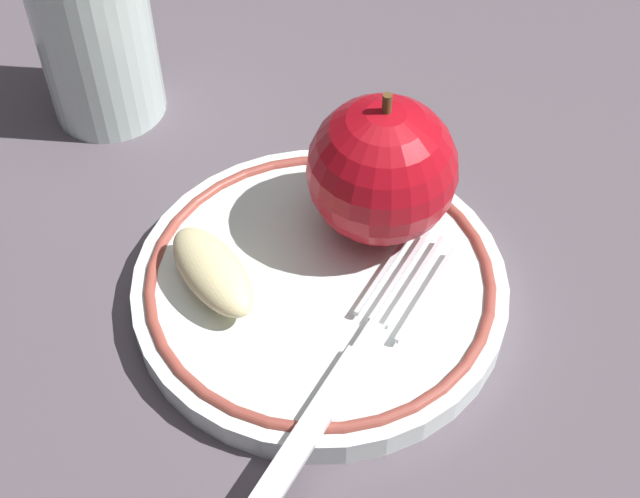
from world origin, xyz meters
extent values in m
plane|color=#564C55|center=(0.00, 0.00, 0.00)|extent=(2.00, 2.00, 0.00)
cylinder|color=white|center=(-0.01, -0.01, 0.01)|extent=(0.19, 0.19, 0.02)
torus|color=#984338|center=(-0.01, -0.01, 0.02)|extent=(0.18, 0.18, 0.01)
sphere|color=#B20D18|center=(0.04, -0.02, 0.06)|extent=(0.08, 0.08, 0.08)
cylinder|color=brown|center=(0.04, -0.02, 0.10)|extent=(0.00, 0.00, 0.01)
ellipsoid|color=beige|center=(-0.04, 0.03, 0.03)|extent=(0.06, 0.07, 0.02)
cube|color=silver|center=(-0.10, -0.05, 0.02)|extent=(0.10, 0.02, 0.00)
cube|color=silver|center=(-0.04, -0.05, 0.02)|extent=(0.02, 0.01, 0.00)
cube|color=silver|center=(0.00, -0.06, 0.02)|extent=(0.07, 0.01, 0.00)
cube|color=silver|center=(0.01, -0.06, 0.02)|extent=(0.07, 0.01, 0.00)
cube|color=silver|center=(0.01, -0.05, 0.02)|extent=(0.07, 0.01, 0.00)
cube|color=silver|center=(0.01, -0.04, 0.02)|extent=(0.07, 0.01, 0.00)
cylinder|color=silver|center=(0.06, 0.18, 0.05)|extent=(0.07, 0.07, 0.11)
camera|label=1|loc=(-0.27, -0.14, 0.37)|focal=50.00mm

